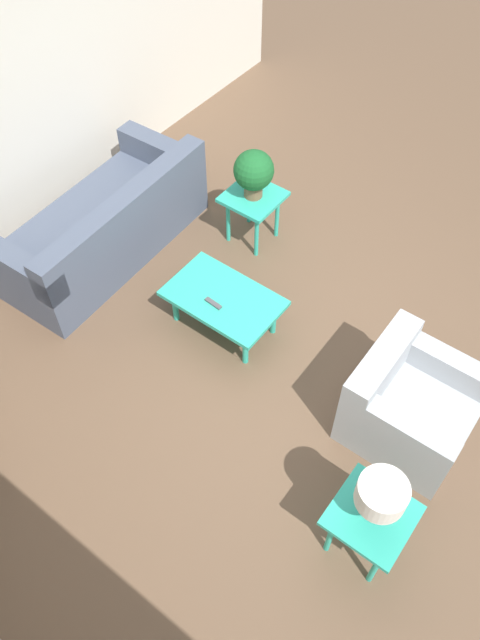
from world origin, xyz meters
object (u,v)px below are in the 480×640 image
Objects in this scene: potted_plant at (254,172)px; table_lamp at (381,496)px; armchair at (408,405)px; side_table_plant at (253,203)px; sofa at (105,227)px; side_table_lamp at (370,520)px; coffee_table at (223,300)px.

table_lamp is (-2.38, 1.98, 0.02)m from potted_plant.
armchair is 1.60× the size of side_table_plant.
side_table_lamp is (-3.39, 1.01, 0.15)m from sofa.
coffee_table is 2.20m from table_lamp.
potted_plant reaches higher than side_table_plant.
side_table_plant is at bearing 64.97° from armchair.
side_table_plant is 1.13× the size of potted_plant.
sofa is 2.20× the size of coffee_table.
side_table_lamp is (-0.22, 0.99, 0.14)m from armchair.
side_table_lamp is 1.13× the size of potted_plant.
table_lamp is at bearing 71.20° from sofa.
side_table_lamp is (-1.93, 0.94, 0.11)m from coffee_table.
sofa is at bearing -2.40° from coffee_table.
side_table_lamp is at bearing 140.26° from side_table_plant.
potted_plant is at bearing -39.74° from table_lamp.
side_table_lamp is 1.31× the size of table_lamp.
sofa is 3.96× the size of side_table_lamp.
side_table_plant is at bearing -66.33° from coffee_table.
potted_plant is at bearing -39.74° from side_table_lamp.
table_lamp is (-0.22, 0.99, 0.53)m from armchair.
armchair is 2.43m from potted_plant.
coffee_table is at bearing 91.09° from armchair.
coffee_table is at bearing 113.67° from side_table_plant.
side_table_lamp is at bearing 71.20° from sofa.
sofa reaches higher than side_table_lamp.
coffee_table is 2.04× the size of potted_plant.
side_table_plant is 1.00× the size of side_table_lamp.
sofa reaches higher than coffee_table.
table_lamp is at bearing -26.57° from side_table_lamp.
coffee_table is at bearing -26.13° from table_lamp.
armchair is at bearing 155.45° from potted_plant.
potted_plant is (0.45, -1.03, 0.47)m from coffee_table.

